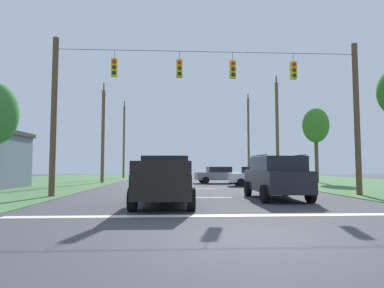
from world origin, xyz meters
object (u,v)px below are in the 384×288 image
pickup_truck (165,180)px  tree_roadside_right (316,126)px  overhead_signal_span (208,108)px  distant_car_crossing_white (257,176)px  utility_pole_mid_right (277,130)px  suv_black (276,176)px  utility_pole_far_left (124,140)px  utility_pole_far_right (248,137)px  distant_car_oncoming (219,175)px  utility_pole_mid_left (103,135)px

pickup_truck → tree_roadside_right: 23.27m
overhead_signal_span → distant_car_crossing_white: 10.52m
utility_pole_mid_right → tree_roadside_right: utility_pole_mid_right is taller
overhead_signal_span → distant_car_crossing_white: (4.71, 8.61, -3.80)m
suv_black → distant_car_crossing_white: suv_black is taller
pickup_truck → utility_pole_far_left: bearing=101.8°
utility_pole_far_right → tree_roadside_right: utility_pole_far_right is taller
distant_car_oncoming → suv_black: bearing=-87.4°
distant_car_oncoming → utility_pole_mid_right: (6.26, 2.25, 4.40)m
distant_car_crossing_white → utility_pole_mid_right: 8.84m
suv_black → distant_car_oncoming: suv_black is taller
overhead_signal_span → utility_pole_mid_left: size_ratio=1.70×
suv_black → tree_roadside_right: (9.05, 15.92, 4.44)m
suv_black → distant_car_crossing_white: 10.59m
distant_car_crossing_white → utility_pole_far_right: (3.51, 18.01, 4.80)m
utility_pole_mid_left → tree_roadside_right: (20.70, -0.55, 0.90)m
pickup_truck → distant_car_crossing_white: 14.18m
overhead_signal_span → utility_pole_far_right: 27.88m
utility_pole_far_left → utility_pole_far_right: bearing=-3.0°
pickup_truck → distant_car_crossing_white: size_ratio=1.26×
utility_pole_mid_left → utility_pole_mid_right: bearing=2.0°
utility_pole_far_left → distant_car_oncoming: bearing=-52.9°
overhead_signal_span → tree_roadside_right: size_ratio=2.24×
suv_black → utility_pole_mid_right: utility_pole_mid_right is taller
pickup_truck → distant_car_oncoming: (4.46, 16.78, -0.18)m
utility_pole_far_right → suv_black: bearing=-100.4°
overhead_signal_span → utility_pole_far_left: bearing=107.5°
suv_black → overhead_signal_span: bearing=148.3°
utility_pole_far_left → utility_pole_mid_left: bearing=-90.0°
distant_car_oncoming → utility_pole_mid_left: size_ratio=0.46×
distant_car_oncoming → utility_pole_far_left: bearing=127.1°
utility_pole_far_right → tree_roadside_right: (3.80, -12.54, -0.08)m
suv_black → tree_roadside_right: 18.84m
utility_pole_mid_left → utility_pole_far_left: size_ratio=0.91×
overhead_signal_span → tree_roadside_right: (12.02, 14.08, 0.91)m
utility_pole_mid_left → tree_roadside_right: bearing=-1.5°
overhead_signal_span → pickup_truck: bearing=-119.7°
utility_pole_far_left → tree_roadside_right: (20.69, -13.41, 0.41)m
pickup_truck → utility_pole_far_right: 32.47m
distant_car_oncoming → tree_roadside_right: size_ratio=0.61×
suv_black → distant_car_oncoming: (-0.68, 14.83, -0.27)m
distant_car_crossing_white → tree_roadside_right: (7.32, 5.47, 4.72)m
suv_black → utility_pole_far_left: utility_pole_far_left is taller
utility_pole_mid_right → utility_pole_far_left: 21.14m
distant_car_crossing_white → utility_pole_far_left: utility_pole_far_left is taller
tree_roadside_right → utility_pole_mid_right: bearing=161.5°
pickup_truck → utility_pole_far_left: 32.22m
utility_pole_mid_right → tree_roadside_right: 3.67m
suv_black → distant_car_oncoming: bearing=92.6°
utility_pole_far_right → utility_pole_mid_left: utility_pole_far_right is taller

